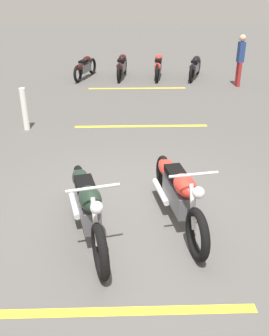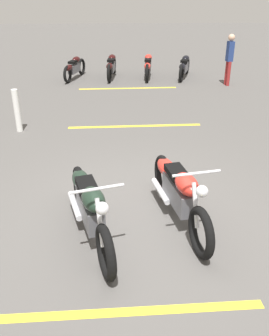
{
  "view_description": "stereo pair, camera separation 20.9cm",
  "coord_description": "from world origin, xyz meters",
  "px_view_note": "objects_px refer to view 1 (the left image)",
  "views": [
    {
      "loc": [
        -4.66,
        0.05,
        3.08
      ],
      "look_at": [
        0.23,
        0.0,
        0.65
      ],
      "focal_mm": 39.62,
      "sensor_mm": 36.0,
      "label": 1
    },
    {
      "loc": [
        -4.65,
        0.26,
        3.08
      ],
      "look_at": [
        0.23,
        0.0,
        0.65
      ],
      "focal_mm": 39.62,
      "sensor_mm": 36.0,
      "label": 2
    }
  ],
  "objects_px": {
    "motorcycle_row_far_left": "(195,67)",
    "motorcycle_row_center": "(122,66)",
    "motorcycle_row_right": "(85,67)",
    "bollard_post": "(25,109)",
    "motorcycle_bright_foreground": "(177,192)",
    "bystander_near_row": "(240,58)",
    "motorcycle_dark_foreground": "(87,205)",
    "motorcycle_row_left": "(158,66)"
  },
  "relations": [
    {
      "from": "motorcycle_dark_foreground",
      "to": "motorcycle_row_right",
      "type": "bearing_deg",
      "value": 171.21
    },
    {
      "from": "motorcycle_dark_foreground",
      "to": "motorcycle_row_far_left",
      "type": "relative_size",
      "value": 1.12
    },
    {
      "from": "motorcycle_row_right",
      "to": "motorcycle_bright_foreground",
      "type": "bearing_deg",
      "value": -149.64
    },
    {
      "from": "bystander_near_row",
      "to": "bollard_post",
      "type": "height_order",
      "value": "bystander_near_row"
    },
    {
      "from": "motorcycle_row_far_left",
      "to": "motorcycle_row_center",
      "type": "bearing_deg",
      "value": 106.18
    },
    {
      "from": "motorcycle_bright_foreground",
      "to": "motorcycle_row_center",
      "type": "xyz_separation_m",
      "value": [
        9.11,
        0.98,
        -0.03
      ]
    },
    {
      "from": "motorcycle_row_far_left",
      "to": "motorcycle_row_right",
      "type": "relative_size",
      "value": 1.0
    },
    {
      "from": "motorcycle_bright_foreground",
      "to": "motorcycle_row_right",
      "type": "height_order",
      "value": "motorcycle_bright_foreground"
    },
    {
      "from": "motorcycle_row_far_left",
      "to": "bystander_near_row",
      "type": "xyz_separation_m",
      "value": [
        -1.14,
        -1.27,
        0.51
      ]
    },
    {
      "from": "motorcycle_bright_foreground",
      "to": "motorcycle_row_center",
      "type": "relative_size",
      "value": 1.05
    },
    {
      "from": "motorcycle_row_center",
      "to": "bystander_near_row",
      "type": "xyz_separation_m",
      "value": [
        -1.25,
        -3.91,
        0.49
      ]
    },
    {
      "from": "motorcycle_bright_foreground",
      "to": "motorcycle_row_far_left",
      "type": "height_order",
      "value": "motorcycle_bright_foreground"
    },
    {
      "from": "motorcycle_dark_foreground",
      "to": "motorcycle_row_far_left",
      "type": "height_order",
      "value": "motorcycle_dark_foreground"
    },
    {
      "from": "motorcycle_bright_foreground",
      "to": "motorcycle_dark_foreground",
      "type": "distance_m",
      "value": 1.28
    },
    {
      "from": "motorcycle_row_left",
      "to": "bollard_post",
      "type": "distance_m",
      "value": 6.34
    },
    {
      "from": "motorcycle_row_center",
      "to": "bollard_post",
      "type": "xyz_separation_m",
      "value": [
        -5.34,
        2.13,
        0.06
      ]
    },
    {
      "from": "motorcycle_dark_foreground",
      "to": "motorcycle_row_center",
      "type": "height_order",
      "value": "motorcycle_dark_foreground"
    },
    {
      "from": "motorcycle_row_left",
      "to": "bystander_near_row",
      "type": "bearing_deg",
      "value": -108.12
    },
    {
      "from": "motorcycle_bright_foreground",
      "to": "bystander_near_row",
      "type": "xyz_separation_m",
      "value": [
        7.87,
        -2.93,
        0.46
      ]
    },
    {
      "from": "motorcycle_dark_foreground",
      "to": "motorcycle_row_left",
      "type": "relative_size",
      "value": 1.04
    },
    {
      "from": "motorcycle_row_far_left",
      "to": "motorcycle_row_left",
      "type": "xyz_separation_m",
      "value": [
        0.08,
        1.31,
        0.02
      ]
    },
    {
      "from": "motorcycle_row_left",
      "to": "motorcycle_row_center",
      "type": "xyz_separation_m",
      "value": [
        0.03,
        1.32,
        0.0
      ]
    },
    {
      "from": "bollard_post",
      "to": "motorcycle_row_far_left",
      "type": "bearing_deg",
      "value": -42.35
    },
    {
      "from": "motorcycle_row_far_left",
      "to": "bollard_post",
      "type": "bearing_deg",
      "value": 156.2
    },
    {
      "from": "motorcycle_dark_foreground",
      "to": "bollard_post",
      "type": "height_order",
      "value": "motorcycle_dark_foreground"
    },
    {
      "from": "motorcycle_bright_foreground",
      "to": "bollard_post",
      "type": "distance_m",
      "value": 4.89
    },
    {
      "from": "motorcycle_row_left",
      "to": "motorcycle_bright_foreground",
      "type": "bearing_deg",
      "value": -175.0
    },
    {
      "from": "motorcycle_bright_foreground",
      "to": "motorcycle_dark_foreground",
      "type": "xyz_separation_m",
      "value": [
        -0.33,
        1.24,
        0.0
      ]
    },
    {
      "from": "motorcycle_bright_foreground",
      "to": "bystander_near_row",
      "type": "height_order",
      "value": "bystander_near_row"
    },
    {
      "from": "motorcycle_bright_foreground",
      "to": "motorcycle_dark_foreground",
      "type": "height_order",
      "value": "same"
    },
    {
      "from": "motorcycle_bright_foreground",
      "to": "motorcycle_row_far_left",
      "type": "xyz_separation_m",
      "value": [
        9.0,
        -1.65,
        -0.05
      ]
    },
    {
      "from": "motorcycle_row_far_left",
      "to": "motorcycle_row_left",
      "type": "distance_m",
      "value": 1.32
    },
    {
      "from": "motorcycle_dark_foreground",
      "to": "motorcycle_row_center",
      "type": "xyz_separation_m",
      "value": [
        9.44,
        -0.25,
        -0.03
      ]
    },
    {
      "from": "motorcycle_bright_foreground",
      "to": "motorcycle_row_right",
      "type": "xyz_separation_m",
      "value": [
        9.04,
        2.32,
        -0.05
      ]
    },
    {
      "from": "motorcycle_dark_foreground",
      "to": "motorcycle_row_left",
      "type": "xyz_separation_m",
      "value": [
        9.41,
        -1.58,
        -0.03
      ]
    },
    {
      "from": "motorcycle_row_right",
      "to": "bollard_post",
      "type": "bearing_deg",
      "value": -172.6
    },
    {
      "from": "bollard_post",
      "to": "motorcycle_row_center",
      "type": "bearing_deg",
      "value": -21.75
    },
    {
      "from": "motorcycle_bright_foreground",
      "to": "motorcycle_row_center",
      "type": "distance_m",
      "value": 9.16
    },
    {
      "from": "motorcycle_bright_foreground",
      "to": "bollard_post",
      "type": "xyz_separation_m",
      "value": [
        3.77,
        3.11,
        0.03
      ]
    },
    {
      "from": "bystander_near_row",
      "to": "motorcycle_row_far_left",
      "type": "bearing_deg",
      "value": 130.86
    },
    {
      "from": "bystander_near_row",
      "to": "motorcycle_row_left",
      "type": "bearing_deg",
      "value": 147.38
    },
    {
      "from": "motorcycle_bright_foreground",
      "to": "motorcycle_row_center",
      "type": "height_order",
      "value": "motorcycle_bright_foreground"
    }
  ]
}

